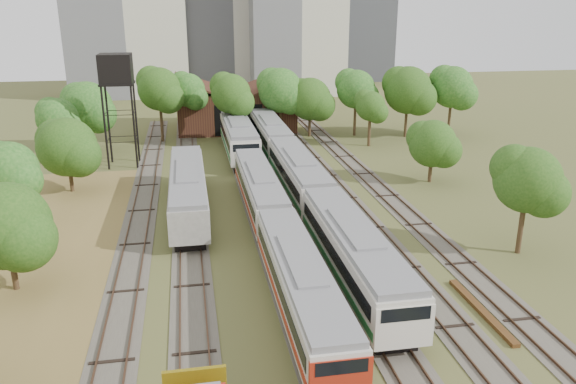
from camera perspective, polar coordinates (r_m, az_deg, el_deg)
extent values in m
plane|color=#475123|center=(28.16, 8.03, -17.96)|extent=(240.00, 240.00, 0.00)
cube|color=brown|center=(35.32, -26.44, -11.76)|extent=(14.00, 60.00, 0.04)
cube|color=#4C473D|center=(49.48, -14.65, -1.85)|extent=(2.60, 80.00, 0.06)
cube|color=#472D1E|center=(49.52, -15.48, -1.80)|extent=(0.08, 80.00, 0.14)
cube|color=#472D1E|center=(49.40, -13.83, -1.71)|extent=(0.08, 80.00, 0.14)
cube|color=#4C473D|center=(49.30, -10.02, -1.60)|extent=(2.60, 80.00, 0.06)
cube|color=#472D1E|center=(49.28, -10.86, -1.55)|extent=(0.08, 80.00, 0.14)
cube|color=#472D1E|center=(49.27, -9.19, -1.45)|extent=(0.08, 80.00, 0.14)
cube|color=#4C473D|center=(49.62, -3.08, -1.20)|extent=(2.60, 80.00, 0.06)
cube|color=#472D1E|center=(49.51, -3.91, -1.15)|extent=(0.08, 80.00, 0.14)
cube|color=#472D1E|center=(49.68, -2.26, -1.05)|extent=(0.08, 80.00, 0.14)
cube|color=#4C473D|center=(50.23, 1.45, -0.93)|extent=(2.60, 80.00, 0.06)
cube|color=#472D1E|center=(50.07, 0.64, -0.88)|extent=(0.08, 80.00, 0.14)
cube|color=#472D1E|center=(50.35, 2.25, -0.79)|extent=(0.08, 80.00, 0.14)
cube|color=#4C473D|center=(51.16, 5.84, -0.66)|extent=(2.60, 80.00, 0.06)
cube|color=#472D1E|center=(50.94, 5.07, -0.62)|extent=(0.08, 80.00, 0.14)
cube|color=#472D1E|center=(51.32, 6.61, -0.52)|extent=(0.08, 80.00, 0.14)
cube|color=#4C473D|center=(52.37, 10.05, -0.40)|extent=(2.60, 80.00, 0.06)
cube|color=#472D1E|center=(52.10, 9.32, -0.36)|extent=(0.08, 80.00, 0.14)
cube|color=#472D1E|center=(52.59, 10.79, -0.27)|extent=(0.08, 80.00, 0.14)
cube|color=black|center=(32.42, 1.26, -11.70)|extent=(2.03, 15.64, 0.74)
cube|color=beige|center=(31.68, 1.28, -9.32)|extent=(2.67, 17.00, 2.30)
cube|color=black|center=(31.56, 1.28, -8.87)|extent=(2.73, 15.64, 0.78)
cube|color=slate|center=(31.10, 1.30, -7.17)|extent=(2.46, 16.66, 0.33)
cube|color=maroon|center=(31.99, 1.27, -10.34)|extent=(2.73, 16.66, 0.41)
cube|color=maroon|center=(24.78, 5.37, -18.47)|extent=(2.71, 0.25, 2.07)
cube|color=black|center=(48.16, -2.87, -1.38)|extent=(2.03, 15.64, 0.74)
cube|color=beige|center=(47.67, -2.90, 0.34)|extent=(2.67, 17.00, 2.30)
cube|color=black|center=(47.59, -2.91, 0.65)|extent=(2.73, 15.64, 0.78)
cube|color=slate|center=(47.28, -2.93, 1.85)|extent=(2.46, 16.66, 0.33)
cube|color=maroon|center=(47.87, -2.89, -0.40)|extent=(2.73, 16.66, 0.41)
cube|color=black|center=(35.95, 6.59, -8.56)|extent=(2.23, 15.64, 0.81)
cube|color=beige|center=(35.23, 6.69, -6.13)|extent=(2.94, 17.00, 2.53)
cube|color=black|center=(35.10, 6.71, -5.68)|extent=(3.00, 15.64, 0.86)
cube|color=slate|center=(34.65, 6.78, -3.95)|extent=(2.70, 16.66, 0.36)
cube|color=#165A27|center=(35.52, 6.65, -7.18)|extent=(3.00, 16.66, 0.46)
cube|color=beige|center=(28.26, 11.71, -13.29)|extent=(2.98, 0.25, 2.28)
cube|color=black|center=(51.67, 1.08, 0.06)|extent=(2.23, 15.64, 0.81)
cube|color=beige|center=(51.17, 1.09, 1.84)|extent=(2.94, 17.00, 2.53)
cube|color=black|center=(51.09, 1.09, 2.17)|extent=(3.00, 15.64, 0.86)
cube|color=slate|center=(50.78, 1.10, 3.41)|extent=(2.70, 16.66, 0.36)
cube|color=#165A27|center=(51.38, 1.08, 1.08)|extent=(3.00, 16.66, 0.46)
cube|color=black|center=(68.26, -1.80, 4.59)|extent=(2.23, 15.64, 0.81)
cube|color=beige|center=(67.89, -1.82, 5.97)|extent=(2.94, 17.00, 2.53)
cube|color=black|center=(67.82, -1.82, 6.22)|extent=(3.00, 15.64, 0.86)
cube|color=slate|center=(67.59, -1.83, 7.17)|extent=(2.70, 16.66, 0.36)
cube|color=#165A27|center=(68.04, -1.81, 5.38)|extent=(3.00, 16.66, 0.46)
cube|color=black|center=(65.76, -4.98, 4.03)|extent=(2.41, 14.72, 0.88)
cube|color=beige|center=(65.34, -5.03, 5.57)|extent=(3.18, 16.00, 2.74)
cube|color=black|center=(65.27, -5.04, 5.85)|extent=(3.24, 14.72, 0.93)
cube|color=slate|center=(65.01, -5.07, 6.92)|extent=(2.93, 15.68, 0.40)
cube|color=#165A27|center=(65.51, -5.01, 4.91)|extent=(3.24, 15.68, 0.49)
cube|color=beige|center=(57.68, -4.27, 3.73)|extent=(3.22, 0.25, 2.47)
cube|color=black|center=(48.23, -10.03, -1.58)|extent=(2.20, 16.56, 0.80)
cube|color=gray|center=(47.70, -10.14, 0.28)|extent=(2.89, 18.00, 2.49)
cube|color=black|center=(47.61, -10.16, 0.62)|extent=(2.95, 16.56, 0.85)
cube|color=slate|center=(47.29, -10.23, 1.92)|extent=(2.66, 17.64, 0.36)
cylinder|color=black|center=(62.19, -18.08, 6.11)|extent=(0.22, 0.22, 8.79)
cylinder|color=black|center=(61.85, -15.35, 6.30)|extent=(0.22, 0.22, 8.79)
cylinder|color=black|center=(65.08, -17.77, 6.65)|extent=(0.22, 0.22, 8.79)
cylinder|color=black|center=(64.75, -15.15, 6.83)|extent=(0.22, 0.22, 8.79)
cube|color=black|center=(62.74, -16.96, 10.49)|extent=(3.46, 3.46, 0.20)
cube|color=black|center=(62.57, -17.10, 11.93)|extent=(3.30, 3.30, 2.97)
cube|color=#553518|center=(34.49, 19.04, -11.30)|extent=(0.45, 7.25, 0.24)
cube|color=#351913|center=(80.90, -5.41, 8.39)|extent=(16.00, 11.00, 5.50)
cube|color=#351913|center=(80.17, -8.38, 10.61)|extent=(8.45, 11.55, 2.96)
cube|color=#351913|center=(80.83, -2.61, 10.84)|extent=(8.45, 11.55, 2.96)
cube|color=black|center=(75.66, -5.03, 7.28)|extent=(6.40, 0.15, 4.12)
cylinder|color=#382616|center=(38.26, -26.18, -6.66)|extent=(0.36, 0.36, 3.31)
sphere|color=#1E4813|center=(37.33, -26.72, -3.09)|extent=(5.25, 5.25, 5.25)
cylinder|color=#382616|center=(49.10, -26.05, -1.14)|extent=(0.36, 0.36, 3.59)
sphere|color=#1E4813|center=(48.34, -26.50, 1.96)|extent=(4.52, 4.52, 4.52)
cylinder|color=#382616|center=(56.26, -21.23, 1.69)|extent=(0.36, 0.36, 3.38)
sphere|color=#1E4813|center=(55.62, -21.53, 4.27)|extent=(5.45, 5.45, 5.45)
cylinder|color=#382616|center=(66.47, -22.05, 4.28)|extent=(0.36, 0.36, 3.98)
sphere|color=#1E4813|center=(65.87, -22.37, 6.88)|extent=(4.49, 4.49, 4.49)
cylinder|color=#382616|center=(71.76, -19.45, 5.61)|extent=(0.36, 0.36, 4.17)
sphere|color=#1E4813|center=(71.18, -19.73, 8.13)|extent=(5.99, 5.99, 5.99)
cylinder|color=#382616|center=(73.98, -12.73, 7.01)|extent=(0.36, 0.36, 5.31)
sphere|color=#1E4813|center=(73.31, -12.96, 10.15)|extent=(5.39, 5.39, 5.39)
cylinder|color=#382616|center=(75.72, -9.94, 7.29)|extent=(0.36, 0.36, 4.93)
sphere|color=#1E4813|center=(75.11, -10.10, 10.14)|extent=(4.36, 4.36, 4.36)
cylinder|color=#382616|center=(70.14, -5.71, 6.69)|extent=(0.36, 0.36, 5.12)
sphere|color=#1E4813|center=(69.46, -5.81, 9.89)|extent=(4.83, 4.83, 4.83)
cylinder|color=#382616|center=(75.90, -0.77, 7.53)|extent=(0.36, 0.36, 4.77)
sphere|color=#1E4813|center=(75.30, -0.78, 10.28)|extent=(5.87, 5.87, 5.87)
cylinder|color=#382616|center=(75.57, 2.21, 7.14)|extent=(0.36, 0.36, 3.92)
sphere|color=#1E4813|center=(75.04, 2.23, 9.41)|extent=(5.59, 5.59, 5.59)
cylinder|color=#382616|center=(76.48, 6.81, 7.53)|extent=(0.36, 0.36, 4.88)
sphere|color=#1E4813|center=(75.88, 6.92, 10.33)|extent=(5.09, 5.09, 5.09)
cylinder|color=#382616|center=(76.74, 11.90, 7.30)|extent=(0.36, 0.36, 4.88)
sphere|color=#1E4813|center=(76.14, 12.09, 10.08)|extent=(6.19, 6.19, 6.19)
cylinder|color=#382616|center=(78.74, 16.09, 7.35)|extent=(0.36, 0.36, 5.13)
sphere|color=#1E4813|center=(78.14, 16.34, 10.20)|extent=(5.46, 5.46, 5.46)
cylinder|color=#382616|center=(42.41, 22.61, -3.10)|extent=(0.36, 0.36, 4.25)
sphere|color=#1E4813|center=(41.40, 23.16, 1.14)|extent=(4.54, 4.54, 4.54)
cylinder|color=#382616|center=(57.27, 14.28, 2.49)|extent=(0.36, 0.36, 3.05)
sphere|color=#1E4813|center=(56.70, 14.47, 4.78)|extent=(4.64, 4.64, 4.64)
cylinder|color=#382616|center=(70.84, 8.26, 6.21)|extent=(0.36, 0.36, 3.93)
sphere|color=#1E4813|center=(70.28, 8.37, 8.63)|extent=(3.66, 3.66, 3.66)
cube|color=#3E4046|center=(137.91, 7.70, 17.08)|extent=(12.00, 12.00, 28.00)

